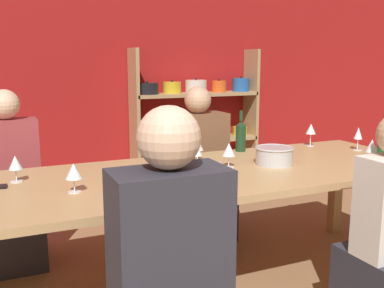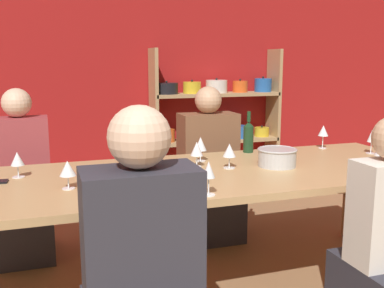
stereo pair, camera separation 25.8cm
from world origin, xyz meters
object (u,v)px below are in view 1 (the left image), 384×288
Objects in this scene: wine_glass_empty_e at (197,144)px; wine_glass_red_d at (229,150)px; mixing_bowl at (274,155)px; wine_glass_empty_a at (358,134)px; wine_glass_red_a at (196,150)px; wine_glass_white_a at (74,172)px; wine_glass_red_c at (15,164)px; shelf_unit at (195,127)px; person_far_a at (198,183)px; wine_bottle_dark at (241,135)px; wine_glass_empty_b at (220,170)px; wine_glass_red_e at (166,177)px; wine_glass_empty_c at (372,146)px; wine_bottle_green at (384,144)px; person_far_b at (12,202)px; wine_glass_red_f at (311,130)px; dining_table at (199,183)px.

wine_glass_empty_e is 0.26m from wine_glass_red_d.
wine_glass_red_d is (-0.30, 0.04, 0.05)m from mixing_bowl.
wine_glass_red_a is at bearing 179.82° from wine_glass_empty_a.
wine_glass_white_a is 1.01× the size of wine_glass_red_c.
shelf_unit reaches higher than person_far_a.
wine_glass_red_d is (0.95, 0.15, 0.00)m from wine_glass_white_a.
shelf_unit is 2.75m from wine_glass_red_c.
wine_glass_empty_b is (-0.63, -0.89, 0.01)m from wine_bottle_dark.
wine_glass_red_e reaches higher than mixing_bowl.
wine_glass_red_a reaches higher than wine_glass_white_a.
person_far_a is (1.11, 0.95, -0.42)m from wine_glass_white_a.
mixing_bowl is 0.83m from wine_glass_empty_a.
wine_glass_red_d is (-1.11, -0.09, -0.01)m from wine_glass_empty_a.
wine_glass_empty_a is (0.81, 0.14, 0.06)m from mixing_bowl.
wine_glass_empty_b is 1.24m from wine_glass_empty_c.
wine_glass_red_a is at bearing 155.13° from wine_bottle_green.
wine_glass_empty_e is at bearing 152.21° from person_far_b.
wine_glass_red_c is at bearing 168.91° from wine_glass_empty_c.
wine_glass_empty_c is 0.93× the size of wine_glass_empty_e.
wine_glass_empty_e reaches higher than wine_glass_red_a.
shelf_unit is 2.21m from mixing_bowl.
wine_glass_red_a is 0.13× the size of person_far_b.
wine_glass_empty_c is (0.05, 0.14, -0.04)m from wine_bottle_green.
wine_glass_empty_c is (0.60, -0.20, 0.04)m from mixing_bowl.
wine_glass_red_f is (-0.21, 0.27, 0.01)m from wine_glass_empty_a.
mixing_bowl is 1.45× the size of wine_glass_empty_a.
person_far_a reaches higher than wine_glass_red_d.
wine_glass_empty_e is (-0.84, -1.87, 0.19)m from shelf_unit.
person_far_b is (-2.12, 0.47, -0.43)m from wine_glass_red_f.
wine_glass_empty_a is (1.29, -0.00, 0.01)m from wine_glass_red_a.
wine_glass_red_e is (-0.48, -0.70, 0.00)m from wine_glass_empty_e.
wine_glass_empty_c is at bearing -85.98° from shelf_unit.
person_far_a reaches higher than wine_glass_red_f.
wine_glass_red_f is at bearing 19.60° from dining_table.
dining_table is at bearing -107.24° from wine_glass_red_a.
mixing_bowl is at bearing -146.13° from wine_glass_red_f.
wine_bottle_dark is 1.77× the size of wine_glass_red_e.
wine_bottle_green is at bearing -31.31° from mixing_bowl.
wine_glass_empty_e reaches higher than wine_glass_red_c.
wine_glass_red_e is at bearing -45.88° from wine_glass_red_c.
wine_glass_red_a is (-0.91, -2.02, 0.19)m from shelf_unit.
wine_glass_red_d is at bearing 171.67° from mixing_bowl.
wine_glass_empty_a is at bearing 162.47° from person_far_b.
wine_glass_white_a is at bearing -170.73° from wine_glass_red_d.
wine_glass_white_a is at bearing -174.93° from mixing_bowl.
wine_bottle_dark is at bearing 87.69° from mixing_bowl.
wine_glass_red_e is (0.62, -0.64, 0.01)m from wine_glass_red_c.
wine_glass_red_d is (-0.32, -0.40, -0.01)m from wine_bottle_dark.
wine_glass_red_a is (0.04, 0.13, 0.17)m from dining_table.
person_far_b reaches higher than wine_glass_red_c.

